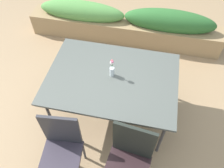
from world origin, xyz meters
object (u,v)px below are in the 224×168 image
object	(u,v)px
chair_near_left	(62,147)
chair_near_right	(129,160)
planter_box	(125,24)
flower_vase	(112,69)
dining_table	(112,79)

from	to	relation	value
chair_near_left	chair_near_right	size ratio (longest dim) A/B	0.93
chair_near_left	chair_near_right	bearing A→B (deg)	174.24
chair_near_left	planter_box	bearing A→B (deg)	-102.04
chair_near_right	flower_vase	bearing A→B (deg)	-61.46
dining_table	planter_box	distance (m)	1.65
planter_box	dining_table	bearing A→B (deg)	-86.30
planter_box	chair_near_left	bearing A→B (deg)	-95.91
dining_table	chair_near_right	distance (m)	0.95
dining_table	flower_vase	xyz separation A→B (m)	(-0.01, 0.03, 0.15)
dining_table	chair_near_left	xyz separation A→B (m)	(-0.36, -0.87, -0.18)
dining_table	flower_vase	size ratio (longest dim) A/B	6.02
dining_table	flower_vase	distance (m)	0.15
dining_table	planter_box	xyz separation A→B (m)	(-0.10, 1.60, -0.38)
chair_near_left	planter_box	size ratio (longest dim) A/B	0.28
chair_near_right	planter_box	size ratio (longest dim) A/B	0.30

